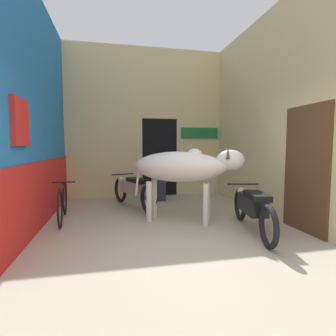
{
  "coord_description": "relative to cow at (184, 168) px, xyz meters",
  "views": [
    {
      "loc": [
        -0.94,
        -2.92,
        1.43
      ],
      "look_at": [
        0.11,
        2.03,
        1.01
      ],
      "focal_mm": 28.0,
      "sensor_mm": 36.0,
      "label": 1
    }
  ],
  "objects": [
    {
      "name": "wall_left_shopfront",
      "position": [
        -2.65,
        0.46,
        0.99
      ],
      "size": [
        0.25,
        4.51,
        4.18
      ],
      "color": "#236BAD",
      "rests_on": "ground_plane"
    },
    {
      "name": "ground_plane",
      "position": [
        -0.37,
        -1.79,
        -1.03
      ],
      "size": [
        30.0,
        30.0,
        0.0
      ],
      "primitive_type": "plane",
      "color": "tan"
    },
    {
      "name": "bicycle",
      "position": [
        -2.26,
        0.55,
        -0.67
      ],
      "size": [
        0.44,
        1.65,
        0.71
      ],
      "color": "black",
      "rests_on": "ground_plane"
    },
    {
      "name": "cow",
      "position": [
        0.0,
        0.0,
        0.0
      ],
      "size": [
        2.05,
        1.34,
        1.44
      ],
      "color": "beige",
      "rests_on": "ground_plane"
    },
    {
      "name": "wall_back_with_doorway",
      "position": [
        -0.23,
        2.96,
        0.74
      ],
      "size": [
        4.39,
        0.93,
        4.18
      ],
      "color": "#D1BC84",
      "rests_on": "ground_plane"
    },
    {
      "name": "motorcycle_far",
      "position": [
        -0.85,
        1.36,
        -0.6
      ],
      "size": [
        0.91,
        1.98,
        0.75
      ],
      "color": "black",
      "rests_on": "ground_plane"
    },
    {
      "name": "shopkeeper_seated",
      "position": [
        -0.11,
        2.05,
        -0.42
      ],
      "size": [
        0.39,
        0.33,
        1.15
      ],
      "color": "#282833",
      "rests_on": "ground_plane"
    },
    {
      "name": "wall_right_with_door",
      "position": [
        1.92,
        0.43,
        1.03
      ],
      "size": [
        0.22,
        4.51,
        4.18
      ],
      "color": "#D1BC84",
      "rests_on": "ground_plane"
    },
    {
      "name": "motorcycle_near",
      "position": [
        0.95,
        -0.81,
        -0.6
      ],
      "size": [
        0.64,
        2.01,
        0.74
      ],
      "color": "black",
      "rests_on": "ground_plane"
    },
    {
      "name": "plastic_stool",
      "position": [
        -0.42,
        2.27,
        -0.8
      ],
      "size": [
        0.38,
        0.38,
        0.43
      ],
      "color": "#2856B2",
      "rests_on": "ground_plane"
    }
  ]
}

